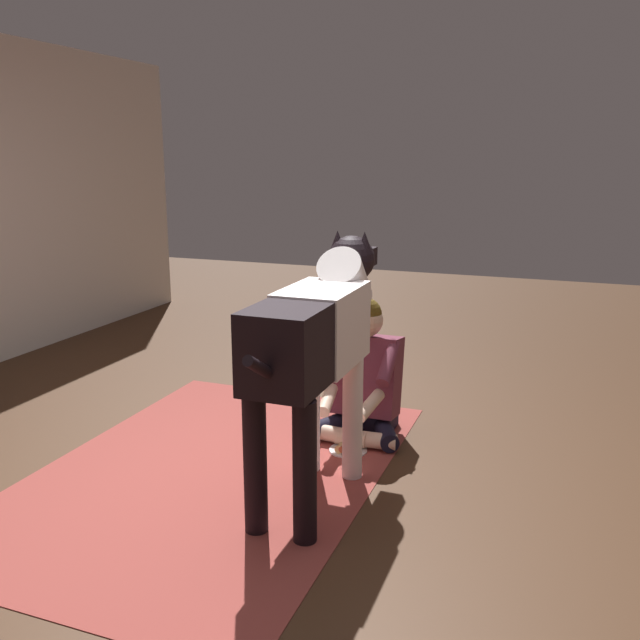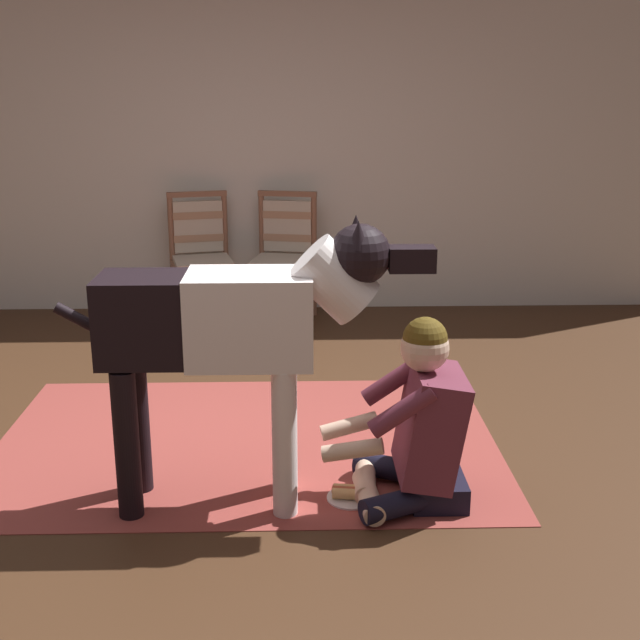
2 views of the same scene
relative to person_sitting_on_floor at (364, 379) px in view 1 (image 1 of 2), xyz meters
The scene contains 5 objects.
ground_plane 0.94m from the person_sitting_on_floor, 165.06° to the left, with size 13.56×13.56×0.00m, color #432918.
area_rug 1.06m from the person_sitting_on_floor, 142.20° to the left, with size 2.57×1.76×0.01m, color brown.
person_sitting_on_floor is the anchor object (origin of this frame).
large_dog 0.91m from the person_sitting_on_floor, behind, with size 1.58×0.35×1.27m.
hot_dog_on_plate 0.43m from the person_sitting_on_floor, behind, with size 0.22×0.22×0.06m.
Camera 1 is at (-2.90, -1.36, 1.67)m, focal length 38.14 mm.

